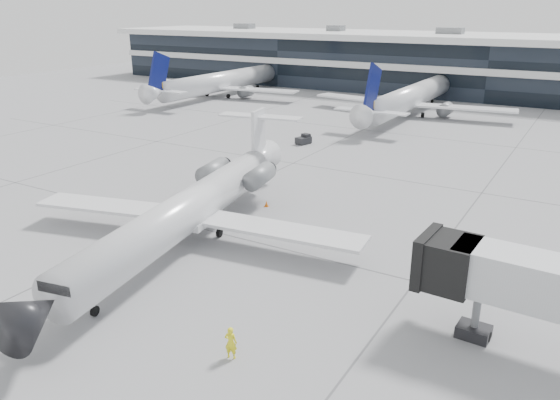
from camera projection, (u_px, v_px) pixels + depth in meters
The scene contains 8 objects.
ground at pixel (278, 248), 38.96m from camera, with size 220.00×220.00×0.00m, color gray.
terminal at pixel (498, 69), 103.79m from camera, with size 170.00×22.00×10.00m, color black.
bg_jet_left at pixel (224, 96), 105.16m from camera, with size 32.00×40.00×9.60m, color white, non-canonical shape.
bg_jet_center at pixel (411, 114), 87.41m from camera, with size 32.00×40.00×9.60m, color white, non-canonical shape.
regional_jet at pixel (191, 208), 39.40m from camera, with size 25.83×32.21×7.47m.
ramp_worker at pixel (231, 343), 26.48m from camera, with size 0.63×0.41×1.72m, color yellow.
traffic_cone at pixel (266, 204), 46.92m from camera, with size 0.44×0.44×0.52m.
far_tug at pixel (304, 140), 68.21m from camera, with size 1.64×2.19×1.24m.
Camera 1 is at (18.22, -30.55, 16.26)m, focal length 35.00 mm.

